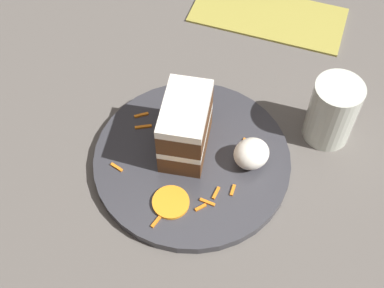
{
  "coord_description": "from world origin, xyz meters",
  "views": [
    {
      "loc": [
        0.17,
        0.41,
        0.67
      ],
      "look_at": [
        -0.01,
        0.04,
        0.07
      ],
      "focal_mm": 50.0,
      "sensor_mm": 36.0,
      "label": 1
    }
  ],
  "objects_px": {
    "cake_slice": "(185,127)",
    "drinking_glass": "(331,115)",
    "plate": "(192,160)",
    "orange_garnish": "(171,202)",
    "menu_card": "(268,15)",
    "cream_dollop": "(251,154)"
  },
  "relations": [
    {
      "from": "plate",
      "to": "orange_garnish",
      "type": "distance_m",
      "value": 0.08
    },
    {
      "from": "cake_slice",
      "to": "menu_card",
      "type": "height_order",
      "value": "cake_slice"
    },
    {
      "from": "cream_dollop",
      "to": "orange_garnish",
      "type": "relative_size",
      "value": 1.01
    },
    {
      "from": "drinking_glass",
      "to": "menu_card",
      "type": "bearing_deg",
      "value": -101.49
    },
    {
      "from": "plate",
      "to": "drinking_glass",
      "type": "height_order",
      "value": "drinking_glass"
    },
    {
      "from": "cream_dollop",
      "to": "drinking_glass",
      "type": "xyz_separation_m",
      "value": [
        -0.13,
        -0.0,
        0.01
      ]
    },
    {
      "from": "menu_card",
      "to": "drinking_glass",
      "type": "bearing_deg",
      "value": -146.99
    },
    {
      "from": "drinking_glass",
      "to": "menu_card",
      "type": "height_order",
      "value": "drinking_glass"
    },
    {
      "from": "cream_dollop",
      "to": "cake_slice",
      "type": "bearing_deg",
      "value": -42.25
    },
    {
      "from": "cake_slice",
      "to": "drinking_glass",
      "type": "xyz_separation_m",
      "value": [
        -0.2,
        0.06,
        -0.02
      ]
    },
    {
      "from": "orange_garnish",
      "to": "cake_slice",
      "type": "bearing_deg",
      "value": -127.64
    },
    {
      "from": "plate",
      "to": "menu_card",
      "type": "distance_m",
      "value": 0.34
    },
    {
      "from": "drinking_glass",
      "to": "cream_dollop",
      "type": "bearing_deg",
      "value": 1.75
    },
    {
      "from": "orange_garnish",
      "to": "drinking_glass",
      "type": "distance_m",
      "value": 0.26
    },
    {
      "from": "plate",
      "to": "drinking_glass",
      "type": "bearing_deg",
      "value": 169.15
    },
    {
      "from": "cake_slice",
      "to": "drinking_glass",
      "type": "bearing_deg",
      "value": 19.83
    },
    {
      "from": "cream_dollop",
      "to": "plate",
      "type": "bearing_deg",
      "value": -31.4
    },
    {
      "from": "cake_slice",
      "to": "menu_card",
      "type": "xyz_separation_m",
      "value": [
        -0.26,
        -0.2,
        -0.06
      ]
    },
    {
      "from": "cake_slice",
      "to": "orange_garnish",
      "type": "bearing_deg",
      "value": -91.39
    },
    {
      "from": "orange_garnish",
      "to": "menu_card",
      "type": "bearing_deg",
      "value": -138.89
    },
    {
      "from": "plate",
      "to": "cake_slice",
      "type": "xyz_separation_m",
      "value": [
        -0.0,
        -0.02,
        0.05
      ]
    },
    {
      "from": "menu_card",
      "to": "orange_garnish",
      "type": "bearing_deg",
      "value": 175.61
    }
  ]
}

